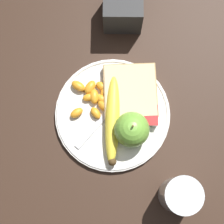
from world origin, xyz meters
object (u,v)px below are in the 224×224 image
at_px(apple, 131,130).
at_px(bread_slice, 130,91).
at_px(juice_glass, 179,195).
at_px(banana, 114,119).
at_px(jam_packet, 148,116).
at_px(fork, 111,109).
at_px(plate, 112,114).
at_px(condiment_caddy, 122,8).

distance_m(apple, bread_slice, 0.09).
xyz_separation_m(juice_glass, bread_slice, (-0.22, -0.10, -0.03)).
xyz_separation_m(banana, bread_slice, (-0.06, 0.03, -0.01)).
bearing_deg(jam_packet, juice_glass, 18.81).
xyz_separation_m(juice_glass, fork, (-0.18, -0.14, -0.03)).
distance_m(juice_glass, bread_slice, 0.24).
height_order(plate, fork, fork).
bearing_deg(apple, jam_packet, 131.89).
bearing_deg(juice_glass, jam_packet, -161.19).
distance_m(fork, jam_packet, 0.08).
xyz_separation_m(bread_slice, jam_packet, (0.06, 0.04, -0.00)).
height_order(bread_slice, condiment_caddy, condiment_caddy).
xyz_separation_m(bread_slice, fork, (0.04, -0.04, -0.01)).
bearing_deg(bread_slice, apple, 1.03).
distance_m(plate, jam_packet, 0.08).
bearing_deg(banana, apple, 54.60).
height_order(juice_glass, condiment_caddy, juice_glass).
bearing_deg(condiment_caddy, apple, 3.97).
bearing_deg(bread_slice, banana, -28.13).
bearing_deg(jam_packet, bread_slice, -143.73).
bearing_deg(condiment_caddy, fork, -6.10).
bearing_deg(bread_slice, plate, -38.33).
bearing_deg(condiment_caddy, plate, -5.04).
distance_m(plate, juice_glass, 0.22).
height_order(plate, jam_packet, jam_packet).
distance_m(banana, fork, 0.03).
distance_m(jam_packet, condiment_caddy, 0.25).
distance_m(apple, banana, 0.05).
distance_m(juice_glass, condiment_caddy, 0.43).
relative_size(banana, jam_packet, 4.42).
xyz_separation_m(jam_packet, condiment_caddy, (-0.24, -0.06, 0.02)).
height_order(banana, condiment_caddy, condiment_caddy).
bearing_deg(condiment_caddy, bread_slice, 5.36).
bearing_deg(jam_packet, plate, -94.53).
distance_m(plate, apple, 0.07).
bearing_deg(banana, plate, -164.72).
xyz_separation_m(juice_glass, banana, (-0.16, -0.13, -0.02)).
bearing_deg(bread_slice, condiment_caddy, -174.64).
relative_size(bread_slice, fork, 0.81).
bearing_deg(juice_glass, fork, -142.89).
bearing_deg(jam_packet, banana, -82.97).
xyz_separation_m(bread_slice, condiment_caddy, (-0.19, -0.02, 0.02)).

